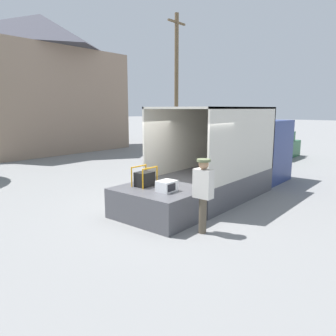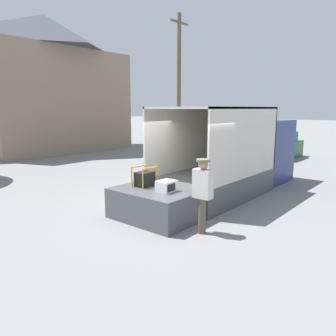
# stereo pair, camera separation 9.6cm
# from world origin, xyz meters

# --- Properties ---
(ground_plane) EXTENTS (160.00, 160.00, 0.00)m
(ground_plane) POSITION_xyz_m (0.00, 0.00, 0.00)
(ground_plane) COLOR gray
(box_truck) EXTENTS (6.53, 2.31, 2.93)m
(box_truck) POSITION_xyz_m (3.92, -0.00, 1.01)
(box_truck) COLOR navy
(box_truck) RESTS_ON ground
(tailgate_deck) EXTENTS (1.54, 2.19, 0.80)m
(tailgate_deck) POSITION_xyz_m (-0.77, 0.00, 0.40)
(tailgate_deck) COLOR #4C4C51
(tailgate_deck) RESTS_ON ground
(microwave) EXTENTS (0.47, 0.40, 0.28)m
(microwave) POSITION_xyz_m (-0.72, -0.37, 0.94)
(microwave) COLOR white
(microwave) RESTS_ON tailgate_deck
(portable_generator) EXTENTS (0.60, 0.45, 0.54)m
(portable_generator) POSITION_xyz_m (-0.65, 0.47, 1.01)
(portable_generator) COLOR black
(portable_generator) RESTS_ON tailgate_deck
(worker_person) EXTENTS (0.32, 0.44, 1.76)m
(worker_person) POSITION_xyz_m (-0.81, -1.52, 1.08)
(worker_person) COLOR brown
(worker_person) RESTS_ON ground
(pickup_truck_green) EXTENTS (5.33, 1.97, 1.53)m
(pickup_truck_green) POSITION_xyz_m (11.12, 1.85, 0.65)
(pickup_truck_green) COLOR #1E5633
(pickup_truck_green) RESTS_ON ground
(house_backdrop) EXTENTS (10.00, 6.61, 8.97)m
(house_backdrop) POSITION_xyz_m (5.44, 15.49, 4.57)
(house_backdrop) COLOR gray
(house_backdrop) RESTS_ON ground
(utility_pole) EXTENTS (1.80, 0.28, 9.24)m
(utility_pole) POSITION_xyz_m (11.70, 9.00, 4.78)
(utility_pole) COLOR brown
(utility_pole) RESTS_ON ground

